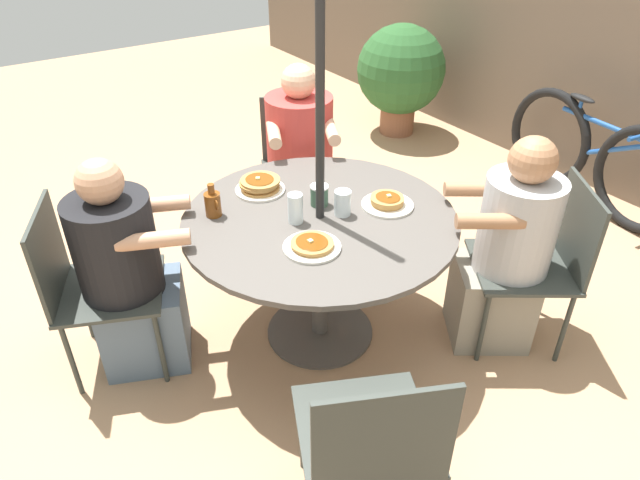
% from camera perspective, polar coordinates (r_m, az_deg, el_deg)
% --- Properties ---
extents(ground_plane, '(12.00, 12.00, 0.00)m').
position_cam_1_polar(ground_plane, '(3.04, 0.00, -9.14)').
color(ground_plane, tan).
extents(patio_table, '(1.27, 1.27, 0.71)m').
position_cam_1_polar(patio_table, '(2.66, 0.00, 0.42)').
color(patio_table, '#4C4742').
rests_on(patio_table, ground).
extents(umbrella_pole, '(0.04, 0.04, 2.00)m').
position_cam_1_polar(umbrella_pole, '(2.47, 0.00, 8.20)').
color(umbrella_pole, black).
rests_on(umbrella_pole, ground).
extents(patio_chair_north, '(0.63, 0.63, 0.86)m').
position_cam_1_polar(patio_chair_north, '(2.92, 21.37, -1.49)').
color(patio_chair_north, '#333833').
rests_on(patio_chair_north, ground).
extents(diner_north, '(0.55, 0.58, 1.10)m').
position_cam_1_polar(diner_north, '(2.86, 18.08, -1.43)').
color(diner_north, gray).
rests_on(diner_north, ground).
extents(patio_chair_east, '(0.61, 0.61, 0.86)m').
position_cam_1_polar(patio_chair_east, '(3.64, -2.24, 8.10)').
color(patio_chair_east, '#333833').
rests_on(patio_chair_east, ground).
extents(diner_east, '(0.59, 0.55, 1.14)m').
position_cam_1_polar(diner_east, '(3.47, -1.95, 7.08)').
color(diner_east, '#3D3D42').
rests_on(diner_east, ground).
extents(patio_chair_south, '(0.60, 0.60, 0.86)m').
position_cam_1_polar(patio_chair_south, '(2.77, -22.21, -3.79)').
color(patio_chair_south, '#333833').
rests_on(patio_chair_south, ground).
extents(diner_south, '(0.51, 0.58, 1.08)m').
position_cam_1_polar(diner_south, '(2.74, -18.55, -3.61)').
color(diner_south, slate).
rests_on(diner_south, ground).
extents(patio_chair_west, '(0.61, 0.61, 0.86)m').
position_cam_1_polar(patio_chair_west, '(1.97, 5.17, -19.32)').
color(patio_chair_west, '#333833').
rests_on(patio_chair_west, ground).
extents(pancake_plate_a, '(0.25, 0.25, 0.06)m').
position_cam_1_polar(pancake_plate_a, '(2.70, 6.74, 3.76)').
color(pancake_plate_a, silver).
rests_on(pancake_plate_a, patio_table).
extents(pancake_plate_b, '(0.25, 0.25, 0.08)m').
position_cam_1_polar(pancake_plate_b, '(2.82, -6.03, 5.43)').
color(pancake_plate_b, silver).
rests_on(pancake_plate_b, patio_table).
extents(pancake_plate_c, '(0.25, 0.25, 0.04)m').
position_cam_1_polar(pancake_plate_c, '(2.38, -0.78, -0.56)').
color(pancake_plate_c, silver).
rests_on(pancake_plate_c, patio_table).
extents(syrup_bottle, '(0.10, 0.07, 0.16)m').
position_cam_1_polar(syrup_bottle, '(2.63, -10.67, 3.60)').
color(syrup_bottle, brown).
rests_on(syrup_bottle, patio_table).
extents(coffee_cup, '(0.09, 0.09, 0.10)m').
position_cam_1_polar(coffee_cup, '(2.68, -0.07, 4.50)').
color(coffee_cup, '#33513D').
rests_on(coffee_cup, patio_table).
extents(drinking_glass_a, '(0.08, 0.08, 0.12)m').
position_cam_1_polar(drinking_glass_a, '(2.60, 2.28, 3.74)').
color(drinking_glass_a, silver).
rests_on(drinking_glass_a, patio_table).
extents(drinking_glass_b, '(0.07, 0.07, 0.14)m').
position_cam_1_polar(drinking_glass_b, '(2.54, -2.48, 3.19)').
color(drinking_glass_b, silver).
rests_on(drinking_glass_b, patio_table).
extents(bicycle, '(1.50, 0.44, 0.74)m').
position_cam_1_polar(bicycle, '(4.39, 25.61, 7.57)').
color(bicycle, black).
rests_on(bicycle, ground).
extents(potted_shrub, '(0.76, 0.76, 0.95)m').
position_cam_1_polar(potted_shrub, '(5.17, 8.07, 16.28)').
color(potted_shrub, brown).
rests_on(potted_shrub, ground).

